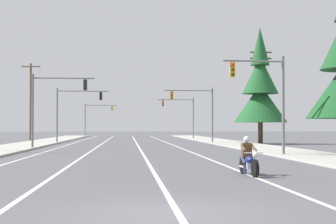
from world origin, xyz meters
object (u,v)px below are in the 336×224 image
Objects in this scene: traffic_signal_mid_left at (72,106)px; traffic_signal_far_right at (183,111)px; traffic_signal_far_left at (95,114)px; utility_pole_left_far at (31,100)px; utility_pole_right_far at (261,92)px; traffic_signal_mid_right at (198,106)px; traffic_signal_near_right at (266,91)px; traffic_signal_near_left at (51,99)px; motorcycle_with_rider at (248,160)px; conifer_tree_right_verge_far at (260,90)px.

traffic_signal_far_right is (14.36, 17.91, -0.02)m from traffic_signal_mid_left.
traffic_signal_far_left is 0.63× the size of utility_pole_left_far.
utility_pole_right_far is at bearing -75.18° from traffic_signal_far_right.
traffic_signal_mid_right is 19.84m from traffic_signal_far_right.
traffic_signal_near_right is 46.55m from traffic_signal_far_right.
utility_pole_right_far reaches higher than utility_pole_left_far.
traffic_signal_near_left is 1.00× the size of traffic_signal_far_left.
motorcycle_with_rider is 37.99m from utility_pole_right_far.
traffic_signal_mid_left is at bearing -51.66° from utility_pole_left_far.
traffic_signal_mid_right is at bearing -71.59° from traffic_signal_far_left.
traffic_signal_near_left is at bearing -76.16° from utility_pole_left_far.
traffic_signal_far_right is 0.61× the size of utility_pole_right_far.
traffic_signal_near_left and traffic_signal_mid_right have the same top height.
utility_pole_left_far is (-5.98, 7.56, 0.98)m from traffic_signal_mid_left.
utility_pole_right_far is 0.27m from conifer_tree_right_verge_far.
traffic_signal_far_left is (-10.56, 81.17, 3.58)m from motorcycle_with_rider.
utility_pole_right_far reaches higher than traffic_signal_near_left.
traffic_signal_near_right is at bearing -40.23° from traffic_signal_near_left.
traffic_signal_far_left is (0.24, 56.06, 0.05)m from traffic_signal_near_left.
conifer_tree_right_verge_far is (20.26, -4.94, 1.55)m from traffic_signal_mid_left.
utility_pole_right_far is at bearing 48.10° from conifer_tree_right_verge_far.
conifer_tree_right_verge_far reaches higher than traffic_signal_far_left.
utility_pole_right_far is at bearing -65.63° from traffic_signal_far_left.
motorcycle_with_rider is 0.35× the size of traffic_signal_mid_right.
traffic_signal_near_right is at bearing -62.87° from traffic_signal_mid_left.
motorcycle_with_rider is 0.22× the size of utility_pole_right_far.
traffic_signal_mid_right is at bearing -7.82° from traffic_signal_mid_left.
conifer_tree_right_verge_far is at bearing 28.65° from traffic_signal_near_left.
traffic_signal_near_left is 1.00× the size of traffic_signal_mid_left.
traffic_signal_far_left is (-14.59, 68.60, 0.13)m from traffic_signal_near_right.
traffic_signal_mid_right is (-0.65, 26.71, 0.10)m from traffic_signal_near_right.
utility_pole_left_far is at bearing 103.84° from traffic_signal_near_left.
motorcycle_with_rider is at bearing -93.59° from traffic_signal_far_right.
utility_pole_right_far reaches higher than traffic_signal_near_right.
utility_pole_left_far is (-5.83, 23.66, 1.02)m from traffic_signal_near_left.
motorcycle_with_rider is 0.35× the size of traffic_signal_far_right.
traffic_signal_mid_left is at bearing -128.73° from traffic_signal_far_right.
conifer_tree_right_verge_far is at bearing 75.16° from motorcycle_with_rider.
traffic_signal_far_left is at bearing 97.42° from motorcycle_with_rider.
traffic_signal_near_left is at bearing -135.02° from traffic_signal_mid_right.
traffic_signal_mid_right is at bearing 44.98° from traffic_signal_near_left.
traffic_signal_far_left is at bearing 89.76° from traffic_signal_near_left.
utility_pole_right_far is (9.72, 36.40, 4.91)m from motorcycle_with_rider.
traffic_signal_near_left and traffic_signal_far_left have the same top height.
traffic_signal_far_left is at bearing 114.19° from conifer_tree_right_verge_far.
motorcycle_with_rider is 27.57m from traffic_signal_near_left.
conifer_tree_right_verge_far is (5.59, 23.70, 1.67)m from traffic_signal_near_right.
utility_pole_left_far is (-20.34, -10.34, 1.01)m from traffic_signal_far_right.
utility_pole_left_far reaches higher than traffic_signal_mid_right.
traffic_signal_mid_left is 0.61× the size of utility_pole_right_far.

